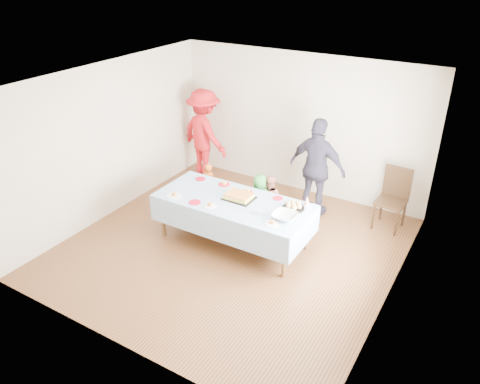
% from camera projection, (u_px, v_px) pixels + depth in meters
% --- Properties ---
extents(ground, '(5.00, 5.00, 0.00)m').
position_uv_depth(ground, '(232.00, 247.00, 7.61)').
color(ground, '#4C2C15').
rests_on(ground, ground).
extents(room_walls, '(5.04, 5.04, 2.72)m').
position_uv_depth(room_walls, '(234.00, 146.00, 6.77)').
color(room_walls, '#BDB29A').
rests_on(room_walls, ground).
extents(party_table, '(2.50, 1.10, 0.78)m').
position_uv_depth(party_table, '(233.00, 203.00, 7.42)').
color(party_table, '#57321E').
rests_on(party_table, ground).
extents(birthday_cake, '(0.48, 0.37, 0.08)m').
position_uv_depth(birthday_cake, '(239.00, 196.00, 7.42)').
color(birthday_cake, black).
rests_on(birthday_cake, party_table).
extents(rolls_tray, '(0.34, 0.34, 0.10)m').
position_uv_depth(rolls_tray, '(294.00, 206.00, 7.14)').
color(rolls_tray, black).
rests_on(rolls_tray, party_table).
extents(punch_bowl, '(0.37, 0.37, 0.09)m').
position_uv_depth(punch_bowl, '(285.00, 216.00, 6.86)').
color(punch_bowl, silver).
rests_on(punch_bowl, party_table).
extents(party_hat, '(0.09, 0.09, 0.16)m').
position_uv_depth(party_hat, '(307.00, 200.00, 7.22)').
color(party_hat, silver).
rests_on(party_hat, party_table).
extents(fork_pile, '(0.24, 0.18, 0.07)m').
position_uv_depth(fork_pile, '(257.00, 211.00, 7.01)').
color(fork_pile, white).
rests_on(fork_pile, party_table).
extents(plate_red_far_a, '(0.18, 0.18, 0.01)m').
position_uv_depth(plate_red_far_a, '(200.00, 179.00, 8.07)').
color(plate_red_far_a, red).
rests_on(plate_red_far_a, party_table).
extents(plate_red_far_b, '(0.19, 0.19, 0.01)m').
position_uv_depth(plate_red_far_b, '(224.00, 184.00, 7.88)').
color(plate_red_far_b, red).
rests_on(plate_red_far_b, party_table).
extents(plate_red_far_c, '(0.16, 0.16, 0.01)m').
position_uv_depth(plate_red_far_c, '(248.00, 192.00, 7.64)').
color(plate_red_far_c, red).
rests_on(plate_red_far_c, party_table).
extents(plate_red_far_d, '(0.16, 0.16, 0.01)m').
position_uv_depth(plate_red_far_d, '(278.00, 198.00, 7.44)').
color(plate_red_far_d, red).
rests_on(plate_red_far_d, party_table).
extents(plate_red_near, '(0.19, 0.19, 0.01)m').
position_uv_depth(plate_red_near, '(195.00, 202.00, 7.32)').
color(plate_red_near, red).
rests_on(plate_red_near, party_table).
extents(plate_white_left, '(0.24, 0.24, 0.01)m').
position_uv_depth(plate_white_left, '(174.00, 196.00, 7.52)').
color(plate_white_left, white).
rests_on(plate_white_left, party_table).
extents(plate_white_mid, '(0.20, 0.20, 0.01)m').
position_uv_depth(plate_white_mid, '(210.00, 206.00, 7.22)').
color(plate_white_mid, white).
rests_on(plate_white_mid, party_table).
extents(plate_white_right, '(0.20, 0.20, 0.01)m').
position_uv_depth(plate_white_right, '(272.00, 224.00, 6.75)').
color(plate_white_right, white).
rests_on(plate_white_right, party_table).
extents(dining_chair, '(0.49, 0.49, 1.07)m').
position_uv_depth(dining_chair, '(393.00, 195.00, 7.95)').
color(dining_chair, black).
rests_on(dining_chair, ground).
extents(toddler_left, '(0.30, 0.20, 0.82)m').
position_uv_depth(toddler_left, '(209.00, 184.00, 8.74)').
color(toddler_left, '#D55C1A').
rests_on(toddler_left, ground).
extents(toddler_mid, '(0.51, 0.38, 0.93)m').
position_uv_depth(toddler_mid, '(260.00, 200.00, 8.08)').
color(toddler_mid, '#2A7E2F').
rests_on(toddler_mid, ground).
extents(toddler_right, '(0.45, 0.36, 0.87)m').
position_uv_depth(toddler_right, '(269.00, 198.00, 8.18)').
color(toddler_right, '#BE6C58').
rests_on(toddler_right, ground).
extents(adult_left, '(1.36, 1.02, 1.87)m').
position_uv_depth(adult_left, '(204.00, 134.00, 9.62)').
color(adult_left, red).
rests_on(adult_left, ground).
extents(adult_right, '(1.10, 0.53, 1.81)m').
position_uv_depth(adult_right, '(317.00, 168.00, 8.18)').
color(adult_right, '#2E2B3B').
rests_on(adult_right, ground).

